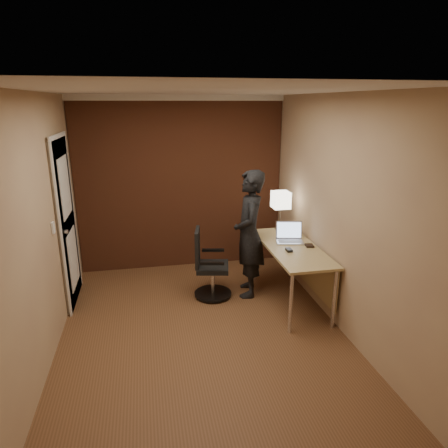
{
  "coord_description": "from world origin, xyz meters",
  "views": [
    {
      "loc": [
        -0.53,
        -3.78,
        2.4
      ],
      "look_at": [
        0.35,
        0.55,
        1.05
      ],
      "focal_mm": 32.0,
      "sensor_mm": 36.0,
      "label": 1
    }
  ],
  "objects_px": {
    "laptop": "(289,236)",
    "mouse": "(289,250)",
    "person": "(249,234)",
    "desk": "(297,256)",
    "wallet": "(309,246)",
    "office_chair": "(208,268)",
    "desk_lamp": "(281,200)"
  },
  "relations": [
    {
      "from": "wallet",
      "to": "person",
      "type": "distance_m",
      "value": 0.75
    },
    {
      "from": "laptop",
      "to": "person",
      "type": "bearing_deg",
      "value": 166.66
    },
    {
      "from": "desk_lamp",
      "to": "person",
      "type": "relative_size",
      "value": 0.33
    },
    {
      "from": "laptop",
      "to": "office_chair",
      "type": "distance_m",
      "value": 1.1
    },
    {
      "from": "office_chair",
      "to": "person",
      "type": "relative_size",
      "value": 0.54
    },
    {
      "from": "mouse",
      "to": "laptop",
      "type": "bearing_deg",
      "value": 70.07
    },
    {
      "from": "desk_lamp",
      "to": "person",
      "type": "xyz_separation_m",
      "value": [
        -0.51,
        -0.32,
        -0.34
      ]
    },
    {
      "from": "laptop",
      "to": "mouse",
      "type": "height_order",
      "value": "laptop"
    },
    {
      "from": "mouse",
      "to": "wallet",
      "type": "bearing_deg",
      "value": 20.17
    },
    {
      "from": "desk_lamp",
      "to": "laptop",
      "type": "distance_m",
      "value": 0.56
    },
    {
      "from": "laptop",
      "to": "person",
      "type": "xyz_separation_m",
      "value": [
        -0.49,
        0.12,
        0.02
      ]
    },
    {
      "from": "desk_lamp",
      "to": "office_chair",
      "type": "bearing_deg",
      "value": -163.35
    },
    {
      "from": "wallet",
      "to": "office_chair",
      "type": "xyz_separation_m",
      "value": [
        -1.18,
        0.38,
        -0.35
      ]
    },
    {
      "from": "laptop",
      "to": "office_chair",
      "type": "relative_size",
      "value": 0.43
    },
    {
      "from": "desk",
      "to": "wallet",
      "type": "height_order",
      "value": "wallet"
    },
    {
      "from": "person",
      "to": "mouse",
      "type": "bearing_deg",
      "value": 48.5
    },
    {
      "from": "mouse",
      "to": "office_chair",
      "type": "xyz_separation_m",
      "value": [
        -0.88,
        0.48,
        -0.36
      ]
    },
    {
      "from": "desk_lamp",
      "to": "person",
      "type": "bearing_deg",
      "value": -147.94
    },
    {
      "from": "desk",
      "to": "office_chair",
      "type": "xyz_separation_m",
      "value": [
        -1.05,
        0.33,
        -0.21
      ]
    },
    {
      "from": "desk",
      "to": "wallet",
      "type": "relative_size",
      "value": 13.64
    },
    {
      "from": "wallet",
      "to": "office_chair",
      "type": "distance_m",
      "value": 1.29
    },
    {
      "from": "laptop",
      "to": "wallet",
      "type": "relative_size",
      "value": 3.43
    },
    {
      "from": "mouse",
      "to": "person",
      "type": "distance_m",
      "value": 0.59
    },
    {
      "from": "laptop",
      "to": "person",
      "type": "distance_m",
      "value": 0.5
    },
    {
      "from": "desk",
      "to": "office_chair",
      "type": "distance_m",
      "value": 1.12
    },
    {
      "from": "laptop",
      "to": "mouse",
      "type": "bearing_deg",
      "value": -110.51
    },
    {
      "from": "laptop",
      "to": "person",
      "type": "height_order",
      "value": "person"
    },
    {
      "from": "laptop",
      "to": "wallet",
      "type": "distance_m",
      "value": 0.3
    },
    {
      "from": "mouse",
      "to": "wallet",
      "type": "xyz_separation_m",
      "value": [
        0.3,
        0.11,
        -0.01
      ]
    },
    {
      "from": "person",
      "to": "wallet",
      "type": "bearing_deg",
      "value": 72.32
    },
    {
      "from": "mouse",
      "to": "person",
      "type": "relative_size",
      "value": 0.06
    },
    {
      "from": "desk_lamp",
      "to": "wallet",
      "type": "xyz_separation_m",
      "value": [
        0.14,
        -0.69,
        -0.41
      ]
    }
  ]
}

